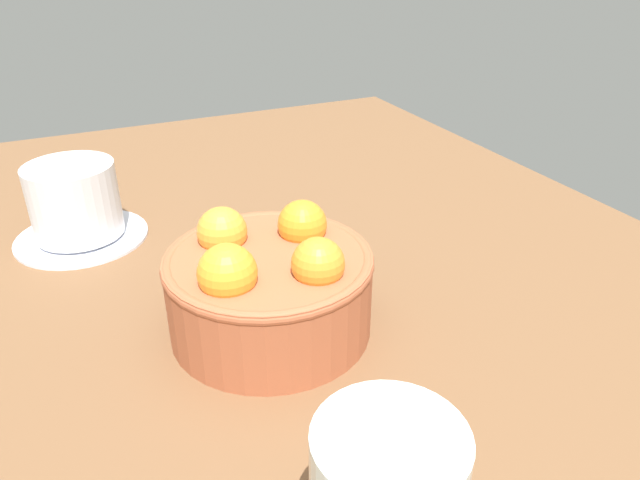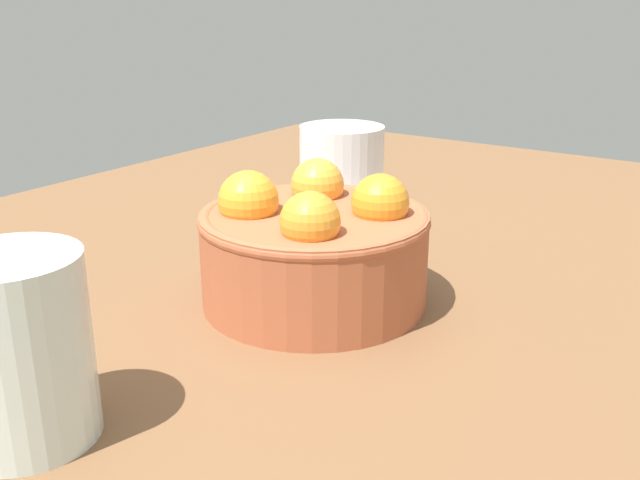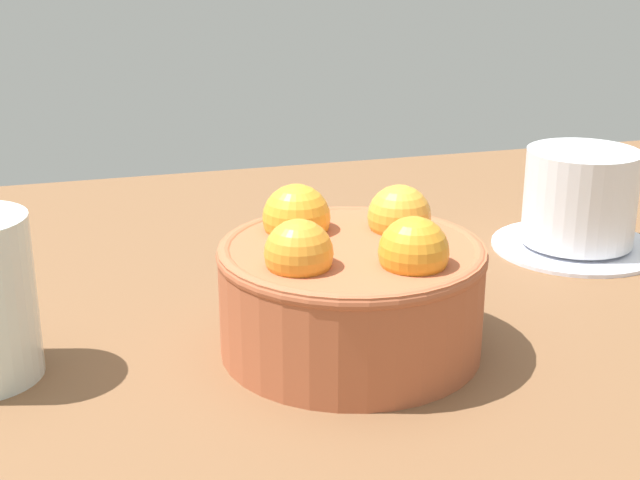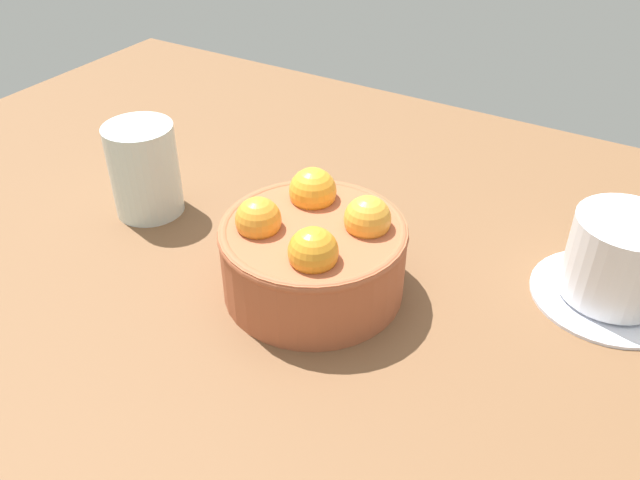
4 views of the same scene
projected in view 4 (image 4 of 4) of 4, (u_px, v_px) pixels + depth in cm
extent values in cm
cube|color=brown|center=(314.00, 306.00, 57.10)|extent=(115.07, 83.74, 4.01)
cylinder|color=#AD5938|center=(313.00, 259.00, 54.08)|extent=(15.19, 15.19, 6.39)
torus|color=#AD5938|center=(313.00, 231.00, 52.46)|extent=(15.39, 15.39, 1.00)
sphere|color=orange|center=(313.00, 252.00, 48.27)|extent=(3.83, 3.83, 3.83)
sphere|color=gold|center=(367.00, 219.00, 51.85)|extent=(3.81, 3.81, 3.81)
sphere|color=orange|center=(313.00, 191.00, 55.33)|extent=(4.05, 4.05, 4.05)
sphere|color=orange|center=(258.00, 220.00, 51.76)|extent=(3.72, 3.72, 3.72)
cylinder|color=white|center=(608.00, 294.00, 54.89)|extent=(12.66, 12.66, 0.60)
cylinder|color=white|center=(620.00, 258.00, 52.65)|extent=(8.37, 8.37, 7.10)
cylinder|color=silver|center=(144.00, 170.00, 63.50)|extent=(6.71, 6.71, 9.19)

